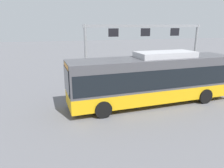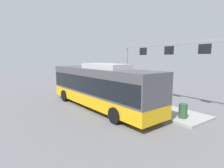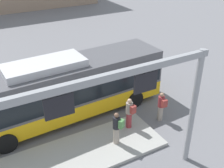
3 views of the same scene
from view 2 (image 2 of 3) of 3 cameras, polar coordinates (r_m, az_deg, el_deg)
ground_plane at (r=14.27m, az=-4.00°, el=-7.51°), size 120.00×120.00×0.00m
platform_curb at (r=14.98m, az=10.04°, el=-6.53°), size 10.00×2.80×0.16m
bus_main at (r=13.88m, az=-4.06°, el=-0.30°), size 11.32×3.06×3.46m
person_boarding at (r=19.11m, az=-3.65°, el=-0.72°), size 0.35×0.52×1.67m
person_waiting_near at (r=17.46m, az=-0.63°, el=-1.03°), size 0.41×0.57×1.67m
person_waiting_mid at (r=16.99m, az=3.62°, el=-1.31°), size 0.52×0.61×1.67m
platform_sign_gantry at (r=16.11m, az=17.49°, el=7.82°), size 11.36×0.24×5.20m
trash_bin at (r=12.17m, az=21.54°, el=-7.91°), size 0.52×0.52×0.90m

